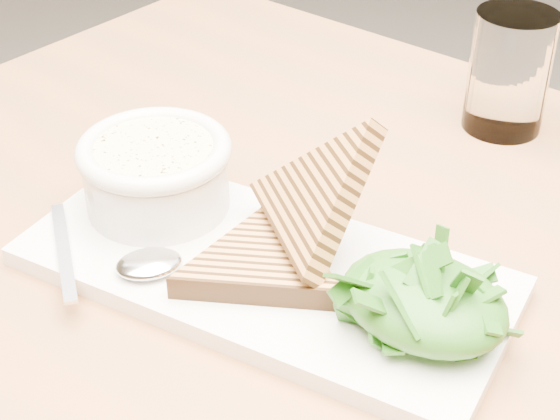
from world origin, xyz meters
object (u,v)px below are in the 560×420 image
Objects in this scene: table_top at (419,328)px; soup_bowl at (157,181)px; glass_near at (509,72)px; platter at (264,271)px.

soup_bowl is (-0.22, -0.03, 0.06)m from table_top.
soup_bowl is at bearing -116.68° from glass_near.
platter reaches higher than table_top.
table_top is 0.12m from platter.
platter is 0.32m from glass_near.
glass_near reaches higher than soup_bowl.
glass_near is (-0.07, 0.27, 0.08)m from table_top.
platter is at bearing -4.65° from soup_bowl.
platter is (-0.11, -0.04, 0.03)m from table_top.
platter is at bearing -97.61° from glass_near.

